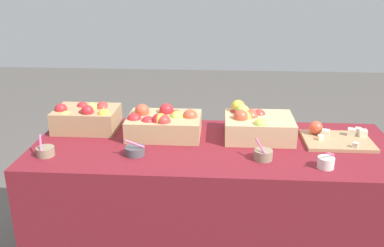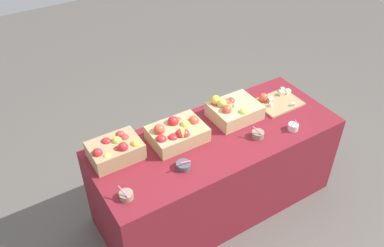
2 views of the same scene
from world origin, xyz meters
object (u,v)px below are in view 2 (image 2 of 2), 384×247
(apple_crate_middle, at_px, (177,133))
(sample_bowl_far, at_px, (293,127))
(apple_crate_right, at_px, (233,110))
(sample_bowl_near, at_px, (183,165))
(sample_bowl_mid, at_px, (258,134))
(sample_bowl_extra, at_px, (126,195))
(cutting_board_back, at_px, (276,101))
(apple_crate_left, at_px, (115,149))

(apple_crate_middle, height_order, sample_bowl_far, apple_crate_middle)
(apple_crate_middle, xyz_separation_m, apple_crate_right, (0.50, 0.01, 0.00))
(apple_crate_right, xyz_separation_m, sample_bowl_far, (0.30, -0.37, -0.04))
(apple_crate_middle, xyz_separation_m, sample_bowl_near, (-0.11, -0.27, -0.05))
(apple_crate_right, distance_m, sample_bowl_near, 0.68)
(sample_bowl_mid, xyz_separation_m, sample_bowl_far, (0.28, -0.07, 0.00))
(sample_bowl_near, relative_size, sample_bowl_extra, 0.99)
(apple_crate_right, relative_size, cutting_board_back, 1.04)
(cutting_board_back, bearing_deg, apple_crate_right, 175.17)
(apple_crate_middle, bearing_deg, apple_crate_right, 1.64)
(apple_crate_left, bearing_deg, sample_bowl_extra, -104.56)
(apple_crate_left, xyz_separation_m, sample_bowl_extra, (-0.10, -0.38, -0.05))
(sample_bowl_mid, bearing_deg, cutting_board_back, 32.75)
(sample_bowl_extra, bearing_deg, sample_bowl_near, 5.28)
(apple_crate_right, height_order, sample_bowl_extra, apple_crate_right)
(apple_crate_right, relative_size, sample_bowl_mid, 3.62)
(apple_crate_left, height_order, sample_bowl_far, apple_crate_left)
(apple_crate_right, distance_m, sample_bowl_mid, 0.30)
(apple_crate_left, bearing_deg, apple_crate_right, -3.14)
(apple_crate_right, xyz_separation_m, sample_bowl_extra, (-1.05, -0.32, -0.05))
(cutting_board_back, bearing_deg, sample_bowl_far, -110.03)
(apple_crate_left, distance_m, cutting_board_back, 1.38)
(apple_crate_left, bearing_deg, sample_bowl_far, -18.52)
(apple_crate_middle, relative_size, sample_bowl_near, 3.96)
(apple_crate_left, bearing_deg, sample_bowl_mid, -19.67)
(apple_crate_left, xyz_separation_m, sample_bowl_mid, (0.97, -0.35, -0.05))
(apple_crate_right, bearing_deg, sample_bowl_near, -155.29)
(apple_crate_right, bearing_deg, sample_bowl_mid, -86.91)
(apple_crate_right, xyz_separation_m, sample_bowl_near, (-0.61, -0.28, -0.05))
(apple_crate_right, bearing_deg, sample_bowl_far, -50.96)
(apple_crate_right, distance_m, sample_bowl_far, 0.47)
(sample_bowl_far, bearing_deg, sample_bowl_near, 174.68)
(sample_bowl_extra, bearing_deg, apple_crate_middle, 29.36)
(cutting_board_back, height_order, sample_bowl_mid, sample_bowl_mid)
(apple_crate_left, relative_size, apple_crate_middle, 0.88)
(apple_crate_right, relative_size, sample_bowl_extra, 3.61)
(apple_crate_middle, distance_m, cutting_board_back, 0.92)
(apple_crate_right, height_order, cutting_board_back, apple_crate_right)
(sample_bowl_extra, bearing_deg, apple_crate_right, 17.06)
(apple_crate_left, height_order, sample_bowl_near, apple_crate_left)
(cutting_board_back, height_order, sample_bowl_extra, sample_bowl_extra)
(sample_bowl_near, height_order, sample_bowl_far, sample_bowl_far)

